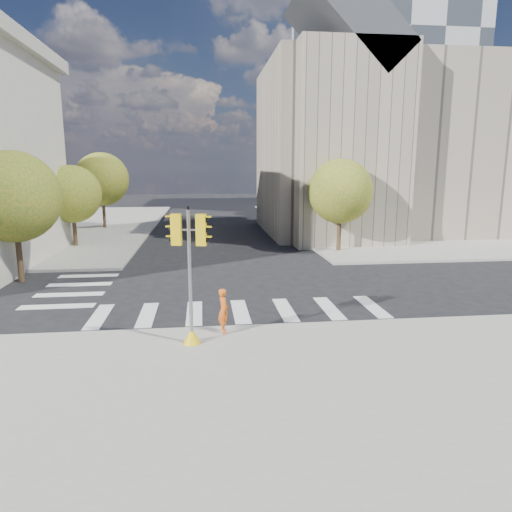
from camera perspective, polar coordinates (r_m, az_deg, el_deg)
The scene contains 16 objects.
ground at distance 20.06m, azimuth -2.16°, elevation -5.18°, with size 160.00×160.00×0.00m, color black.
sidewalk_near at distance 10.00m, azimuth 3.28°, elevation -22.48°, with size 30.00×14.00×0.15m, color gray.
sidewalk_far_right at distance 50.36m, azimuth 18.66°, elevation 4.15°, with size 28.00×40.00×0.15m, color gray.
sidewalk_far_left at distance 49.16m, azimuth -28.81°, elevation 3.21°, with size 28.00×40.00×0.15m, color gray.
civic_building at distance 42.00m, azimuth 17.77°, elevation 12.78°, with size 26.00×16.00×19.39m.
office_tower at distance 66.24m, azimuth 14.97°, elevation 18.82°, with size 20.00×18.00×30.00m, color #9EA0A3.
tree_lw_near at distance 24.93m, azimuth -28.05°, elevation 6.54°, with size 4.40×4.40×6.41m.
tree_lw_mid at distance 34.46m, azimuth -22.02°, elevation 7.18°, with size 4.00×4.00×5.77m.
tree_lw_far at distance 44.15m, azimuth -18.71°, elevation 9.07°, with size 4.80×4.80×6.95m.
tree_re_near at distance 30.60m, azimuth 10.51°, elevation 7.95°, with size 4.20×4.20×6.16m.
tree_re_mid at distance 42.20m, azimuth 5.69°, elevation 9.28°, with size 4.60×4.60×6.66m.
tree_re_far at distance 53.99m, azimuth 2.93°, elevation 9.17°, with size 4.00×4.00×5.88m.
lamp_near at distance 34.56m, azimuth 9.38°, elevation 9.19°, with size 0.35×0.18×8.11m.
lamp_far at distance 48.17m, azimuth 4.74°, elevation 9.77°, with size 0.35×0.18×8.11m.
traffic_signal at distance 14.19m, azimuth -8.21°, elevation -3.91°, with size 1.08×0.56×4.31m.
photographer at distance 15.36m, azimuth -4.08°, elevation -6.80°, with size 0.55×0.36×1.50m, color #D15413.
Camera 1 is at (-1.50, -19.21, 5.59)m, focal length 32.00 mm.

